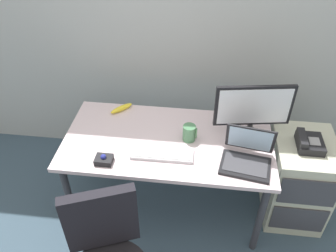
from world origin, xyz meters
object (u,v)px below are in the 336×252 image
trackball_mouse (104,159)px  coffee_mug (190,133)px  desk_phone (309,143)px  laptop (247,156)px  banana (122,108)px  monitor_main (253,109)px  file_cabinet (297,179)px  keyboard (162,153)px

trackball_mouse → coffee_mug: size_ratio=0.94×
coffee_mug → desk_phone: bearing=2.9°
desk_phone → laptop: (-0.43, -0.22, 0.03)m
laptop → trackball_mouse: size_ratio=3.19×
laptop → coffee_mug: 0.42m
laptop → banana: laptop is taller
monitor_main → coffee_mug: monitor_main is taller
file_cabinet → monitor_main: 0.72m
desk_phone → monitor_main: 0.45m
desk_phone → keyboard: (-0.97, -0.22, -0.01)m
file_cabinet → desk_phone: bearing=-116.8°
keyboard → banana: banana is taller
keyboard → trackball_mouse: size_ratio=3.74×
desk_phone → laptop: 0.48m
monitor_main → trackball_mouse: (-0.94, -0.38, -0.21)m
keyboard → banana: size_ratio=2.17×
desk_phone → trackball_mouse: size_ratio=1.82×
coffee_mug → banana: size_ratio=0.61×
laptop → coffee_mug: (-0.38, 0.18, 0.00)m
desk_phone → monitor_main: (-0.40, 0.05, 0.21)m
desk_phone → banana: 1.37m
desk_phone → monitor_main: size_ratio=0.39×
file_cabinet → desk_phone: size_ratio=3.43×
keyboard → coffee_mug: 0.25m
keyboard → laptop: bearing=0.0°
trackball_mouse → banana: (-0.01, 0.56, -0.00)m
monitor_main → file_cabinet: bearing=-4.8°
monitor_main → coffee_mug: size_ratio=4.41×
file_cabinet → keyboard: size_ratio=1.67×
file_cabinet → banana: 1.42m
desk_phone → banana: bearing=170.2°
file_cabinet → trackball_mouse: 1.44m
banana → monitor_main: bearing=-10.9°
monitor_main → keyboard: (-0.57, -0.27, -0.22)m
banana → laptop: bearing=-26.0°
file_cabinet → desk_phone: 0.38m
desk_phone → file_cabinet: bearing=63.2°
desk_phone → trackball_mouse: 1.37m
trackball_mouse → banana: size_ratio=0.58×
file_cabinet → trackball_mouse: trackball_mouse is taller
file_cabinet → keyboard: (-0.98, -0.23, 0.37)m
monitor_main → trackball_mouse: bearing=-157.9°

